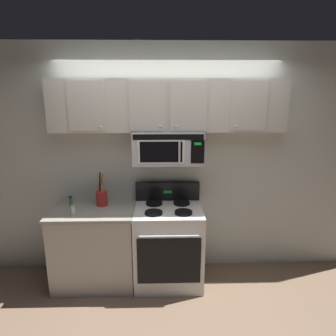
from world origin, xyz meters
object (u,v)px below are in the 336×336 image
(over_range_microwave, at_px, (168,147))
(salt_shaker, at_px, (73,210))
(utensil_crock_red, at_px, (102,196))
(stove_range, at_px, (168,243))
(spice_jar, at_px, (71,201))

(over_range_microwave, bearing_deg, salt_shaker, -165.96)
(salt_shaker, bearing_deg, utensil_crock_red, 44.95)
(over_range_microwave, bearing_deg, stove_range, -89.86)
(utensil_crock_red, xyz_separation_m, spice_jar, (-0.35, -0.02, -0.05))
(stove_range, xyz_separation_m, over_range_microwave, (-0.00, 0.12, 1.11))
(over_range_microwave, relative_size, spice_jar, 6.49)
(stove_range, distance_m, over_range_microwave, 1.11)
(over_range_microwave, relative_size, salt_shaker, 7.63)
(over_range_microwave, xyz_separation_m, utensil_crock_red, (-0.76, 0.01, -0.57))
(over_range_microwave, distance_m, salt_shaker, 1.22)
(over_range_microwave, height_order, utensil_crock_red, over_range_microwave)
(over_range_microwave, height_order, salt_shaker, over_range_microwave)
(stove_range, bearing_deg, utensil_crock_red, 170.86)
(stove_range, distance_m, salt_shaker, 1.13)
(utensil_crock_red, height_order, spice_jar, utensil_crock_red)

